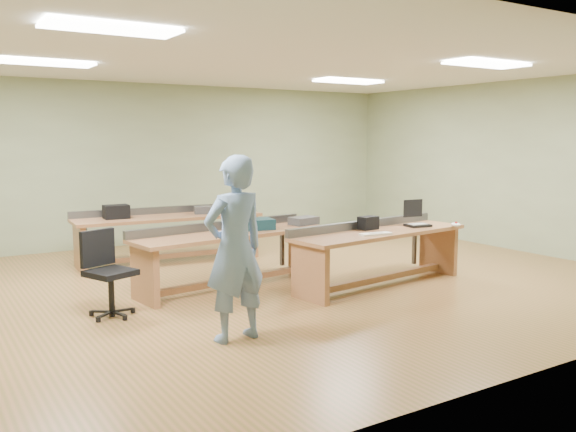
% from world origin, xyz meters
% --- Properties ---
extents(floor, '(10.00, 10.00, 0.00)m').
position_xyz_m(floor, '(0.00, 0.00, 0.00)').
color(floor, '#935F38').
rests_on(floor, ground).
extents(ceiling, '(10.00, 10.00, 0.00)m').
position_xyz_m(ceiling, '(0.00, 0.00, 3.00)').
color(ceiling, silver).
rests_on(ceiling, wall_back).
extents(wall_back, '(10.00, 0.04, 3.00)m').
position_xyz_m(wall_back, '(0.00, 4.00, 1.50)').
color(wall_back, '#91A37B').
rests_on(wall_back, floor).
extents(wall_front, '(10.00, 0.04, 3.00)m').
position_xyz_m(wall_front, '(0.00, -4.00, 1.50)').
color(wall_front, '#91A37B').
rests_on(wall_front, floor).
extents(wall_right, '(0.04, 8.00, 3.00)m').
position_xyz_m(wall_right, '(5.00, 0.00, 1.50)').
color(wall_right, '#91A37B').
rests_on(wall_right, floor).
extents(fluor_panels, '(6.20, 3.50, 0.03)m').
position_xyz_m(fluor_panels, '(0.00, 0.00, 2.97)').
color(fluor_panels, white).
rests_on(fluor_panels, ceiling).
extents(workbench_front, '(2.80, 1.06, 0.86)m').
position_xyz_m(workbench_front, '(1.21, -0.88, 0.55)').
color(workbench_front, '#A36D45').
rests_on(workbench_front, floor).
extents(workbench_mid, '(2.81, 1.07, 0.86)m').
position_xyz_m(workbench_mid, '(-0.54, 0.09, 0.55)').
color(workbench_mid, '#A36D45').
rests_on(workbench_mid, floor).
extents(workbench_back, '(3.02, 0.99, 0.86)m').
position_xyz_m(workbench_back, '(-0.62, 2.17, 0.56)').
color(workbench_back, '#A36D45').
rests_on(workbench_back, floor).
extents(person, '(0.71, 0.51, 1.84)m').
position_xyz_m(person, '(-1.48, -1.87, 0.92)').
color(person, '#657AA6').
rests_on(person, floor).
extents(laptop_base, '(0.35, 0.30, 0.03)m').
position_xyz_m(laptop_base, '(1.93, -0.88, 0.77)').
color(laptop_base, black).
rests_on(laptop_base, workbench_front).
extents(laptop_screen, '(0.31, 0.06, 0.25)m').
position_xyz_m(laptop_screen, '(1.94, -0.76, 1.00)').
color(laptop_screen, black).
rests_on(laptop_screen, laptop_base).
extents(keyboard, '(0.44, 0.20, 0.02)m').
position_xyz_m(keyboard, '(0.94, -1.13, 0.76)').
color(keyboard, silver).
rests_on(keyboard, workbench_front).
extents(trackball_mouse, '(0.14, 0.16, 0.06)m').
position_xyz_m(trackball_mouse, '(2.36, -1.18, 0.78)').
color(trackball_mouse, white).
rests_on(trackball_mouse, workbench_front).
extents(camera_bag, '(0.28, 0.20, 0.18)m').
position_xyz_m(camera_bag, '(1.15, -0.72, 0.84)').
color(camera_bag, black).
rests_on(camera_bag, workbench_front).
extents(task_chair, '(0.68, 0.68, 0.97)m').
position_xyz_m(task_chair, '(-2.31, -0.38, 0.35)').
color(task_chair, black).
rests_on(task_chair, floor).
extents(parts_bin_teal, '(0.45, 0.37, 0.14)m').
position_xyz_m(parts_bin_teal, '(-0.12, 0.09, 0.82)').
color(parts_bin_teal, '#12313B').
rests_on(parts_bin_teal, workbench_mid).
extents(parts_bin_grey, '(0.44, 0.32, 0.11)m').
position_xyz_m(parts_bin_grey, '(0.68, 0.15, 0.80)').
color(parts_bin_grey, '#363639').
rests_on(parts_bin_grey, workbench_mid).
extents(mug, '(0.16, 0.16, 0.11)m').
position_xyz_m(mug, '(-0.63, -0.04, 0.80)').
color(mug, '#363639').
rests_on(mug, workbench_mid).
extents(drinks_can, '(0.08, 0.08, 0.11)m').
position_xyz_m(drinks_can, '(-0.45, 0.12, 0.80)').
color(drinks_can, silver).
rests_on(drinks_can, workbench_mid).
extents(storage_box_back, '(0.39, 0.28, 0.21)m').
position_xyz_m(storage_box_back, '(-1.43, 2.23, 0.86)').
color(storage_box_back, black).
rests_on(storage_box_back, workbench_back).
extents(tray_back, '(0.36, 0.31, 0.12)m').
position_xyz_m(tray_back, '(-0.02, 2.09, 0.81)').
color(tray_back, '#363639').
rests_on(tray_back, workbench_back).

